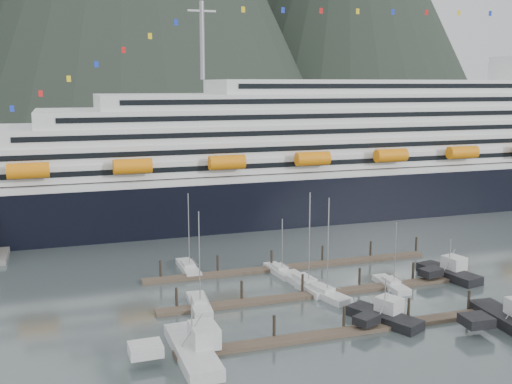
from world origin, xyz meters
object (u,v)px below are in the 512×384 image
trawler_e (448,272)px  sailboat_b (322,293)px  cruise_ship (369,158)px  trawler_b (384,316)px  trawler_a (191,349)px  sailboat_a (199,305)px  trawler_c (512,322)px  sailboat_f (280,271)px  sailboat_h (391,285)px  sailboat_d (305,284)px  sailboat_e (188,268)px

trawler_e → sailboat_b: bearing=81.0°
cruise_ship → trawler_b: (-32.25, -63.36, -11.21)m
trawler_a → trawler_b: size_ratio=1.32×
sailboat_a → trawler_c: sailboat_a is taller
trawler_e → trawler_b: bearing=111.4°
sailboat_a → sailboat_f: size_ratio=1.47×
sailboat_h → cruise_ship: bearing=-23.6°
cruise_ship → trawler_c: 73.14m
sailboat_b → trawler_c: bearing=-151.9°
sailboat_d → sailboat_b: bearing=-175.3°
sailboat_b → sailboat_e: sailboat_b is taller
sailboat_e → trawler_b: sailboat_e is taller
sailboat_d → sailboat_h: (11.95, -4.17, -0.04)m
sailboat_f → trawler_c: 34.89m
trawler_b → sailboat_f: bearing=-11.2°
sailboat_f → trawler_c: (19.44, -28.97, 0.52)m
trawler_b → trawler_c: (13.94, -6.57, 0.07)m
trawler_b → trawler_c: 15.41m
sailboat_b → sailboat_d: sailboat_d is taller
sailboat_a → trawler_a: size_ratio=1.02×
sailboat_a → trawler_c: 39.48m
cruise_ship → sailboat_e: size_ratio=15.98×
sailboat_d → sailboat_h: size_ratio=1.44×
sailboat_b → trawler_a: bearing=104.6°
sailboat_h → sailboat_a: bearing=89.6°
sailboat_b → sailboat_f: 11.53m
sailboat_e → trawler_b: size_ratio=1.29×
sailboat_d → trawler_e: bearing=-104.1°
sailboat_f → sailboat_d: bearing=-174.8°
trawler_a → trawler_b: bearing=-86.9°
sailboat_f → trawler_a: bearing=135.9°
sailboat_d → sailboat_e: sailboat_d is taller
trawler_c → trawler_e: (4.51, 18.98, -0.03)m
cruise_ship → trawler_a: cruise_ship is taller
sailboat_e → trawler_a: (-6.07, -30.26, 0.52)m
sailboat_a → trawler_e: 39.24m
trawler_c → cruise_ship: bearing=-11.4°
sailboat_f → sailboat_b: bearing=-174.5°
cruise_ship → sailboat_h: bearing=-115.2°
sailboat_d → sailboat_e: size_ratio=1.13×
sailboat_f → trawler_b: 23.07m
sailboat_h → trawler_b: size_ratio=1.01×
sailboat_h → sailboat_b: bearing=92.4°
sailboat_a → trawler_a: sailboat_a is taller
sailboat_a → trawler_b: size_ratio=1.35×
trawler_c → sailboat_b: bearing=47.7°
trawler_a → trawler_c: trawler_a is taller
sailboat_b → sailboat_f: (-2.18, 11.33, -0.05)m
sailboat_a → sailboat_b: bearing=-89.6°
sailboat_a → sailboat_b: 17.50m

